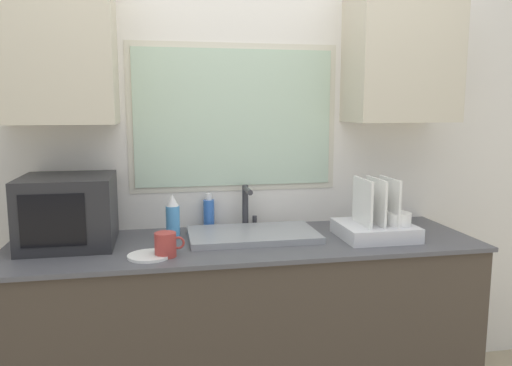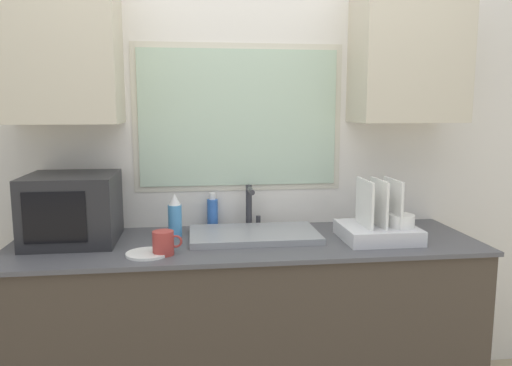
# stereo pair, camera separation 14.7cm
# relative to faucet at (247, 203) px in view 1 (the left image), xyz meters

# --- Properties ---
(countertop) EXTENTS (2.19, 0.68, 0.88)m
(countertop) POSITION_rel_faucet_xyz_m (-0.05, -0.24, -0.58)
(countertop) COLOR #42382D
(countertop) RESTS_ON ground_plane
(wall_back) EXTENTS (6.00, 0.38, 2.60)m
(wall_back) POSITION_rel_faucet_xyz_m (-0.05, 0.08, 0.38)
(wall_back) COLOR silver
(wall_back) RESTS_ON ground_plane
(sink_basin) EXTENTS (0.62, 0.36, 0.03)m
(sink_basin) POSITION_rel_faucet_xyz_m (-0.00, -0.19, -0.12)
(sink_basin) COLOR gray
(sink_basin) RESTS_ON countertop
(faucet) EXTENTS (0.08, 0.16, 0.23)m
(faucet) POSITION_rel_faucet_xyz_m (0.00, 0.00, 0.00)
(faucet) COLOR #333338
(faucet) RESTS_ON countertop
(microwave) EXTENTS (0.40, 0.39, 0.32)m
(microwave) POSITION_rel_faucet_xyz_m (-0.85, -0.16, 0.03)
(microwave) COLOR #232326
(microwave) RESTS_ON countertop
(dish_rack) EXTENTS (0.34, 0.32, 0.29)m
(dish_rack) POSITION_rel_faucet_xyz_m (0.58, -0.31, -0.07)
(dish_rack) COLOR silver
(dish_rack) RESTS_ON countertop
(spray_bottle) EXTENTS (0.07, 0.07, 0.21)m
(spray_bottle) POSITION_rel_faucet_xyz_m (-0.38, -0.12, -0.03)
(spray_bottle) COLOR #4C99D8
(spray_bottle) RESTS_ON countertop
(soap_bottle) EXTENTS (0.06, 0.06, 0.18)m
(soap_bottle) POSITION_rel_faucet_xyz_m (-0.19, 0.04, -0.05)
(soap_bottle) COLOR blue
(soap_bottle) RESTS_ON countertop
(mug_near_sink) EXTENTS (0.13, 0.09, 0.10)m
(mug_near_sink) POSITION_rel_faucet_xyz_m (-0.42, -0.42, -0.08)
(mug_near_sink) COLOR #A53833
(mug_near_sink) RESTS_ON countertop
(small_plate) EXTENTS (0.18, 0.18, 0.01)m
(small_plate) POSITION_rel_faucet_xyz_m (-0.49, -0.42, -0.13)
(small_plate) COLOR white
(small_plate) RESTS_ON countertop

